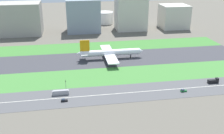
{
  "coord_description": "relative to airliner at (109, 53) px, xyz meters",
  "views": [
    {
      "loc": [
        -30.54,
        -236.44,
        87.2
      ],
      "look_at": [
        3.46,
        -36.5,
        6.0
      ],
      "focal_mm": 41.98,
      "sensor_mm": 36.0,
      "label": 1
    }
  ],
  "objects": [
    {
      "name": "car_1",
      "position": [
        -43.36,
        -78.0,
        -5.31
      ],
      "size": [
        4.4,
        1.8,
        2.0
      ],
      "rotation": [
        0.0,
        0.0,
        3.14
      ],
      "color": "black",
      "rests_on": "highway"
    },
    {
      "name": "fuel_tank_west",
      "position": [
        -14.16,
        159.0,
        1.01
      ],
      "size": [
        23.18,
        23.18,
        14.48
      ],
      "primitive_type": "cylinder",
      "color": "silver",
      "rests_on": "ground_plane"
    },
    {
      "name": "car_2",
      "position": [
        41.93,
        -78.0,
        -5.31
      ],
      "size": [
        4.4,
        1.8,
        2.0
      ],
      "rotation": [
        0.0,
        0.0,
        3.14
      ],
      "color": "#19662D",
      "rests_on": "highway"
    },
    {
      "name": "ground_plane",
      "position": [
        -6.96,
        -0.0,
        -6.23
      ],
      "size": [
        800.0,
        800.0,
        0.0
      ],
      "primitive_type": "plane",
      "color": "#5B564C"
    },
    {
      "name": "grass_median_north",
      "position": [
        -6.96,
        41.0,
        -6.18
      ],
      "size": [
        280.0,
        36.0,
        0.1
      ],
      "primitive_type": "cube",
      "color": "#3D7A33",
      "rests_on": "ground_plane"
    },
    {
      "name": "bus_0",
      "position": [
        -45.69,
        -68.0,
        -4.41
      ],
      "size": [
        11.6,
        2.5,
        3.5
      ],
      "color": "#99999E",
      "rests_on": "highway"
    },
    {
      "name": "runway",
      "position": [
        -6.96,
        -0.0,
        -6.18
      ],
      "size": [
        280.0,
        46.0,
        0.1
      ],
      "primitive_type": "cube",
      "color": "#38383D",
      "rests_on": "ground_plane"
    },
    {
      "name": "fuel_tank_east",
      "position": [
        51.95,
        159.0,
        0.4
      ],
      "size": [
        20.89,
        20.89,
        13.26
      ],
      "primitive_type": "cylinder",
      "color": "silver",
      "rests_on": "ground_plane"
    },
    {
      "name": "cargo_warehouse",
      "position": [
        110.93,
        114.0,
        9.82
      ],
      "size": [
        37.04,
        33.46,
        32.1
      ],
      "primitive_type": "cube",
      "color": "beige",
      "rests_on": "ground_plane"
    },
    {
      "name": "traffic_light",
      "position": [
        -41.94,
        -60.01,
        -1.94
      ],
      "size": [
        0.36,
        0.5,
        7.2
      ],
      "color": "#4C4C51",
      "rests_on": "highway"
    },
    {
      "name": "grass_median_south",
      "position": [
        -6.96,
        -41.0,
        -6.18
      ],
      "size": [
        280.0,
        36.0,
        0.1
      ],
      "primitive_type": "cube",
      "color": "#427F38",
      "rests_on": "ground_plane"
    },
    {
      "name": "terminal_building",
      "position": [
        -96.96,
        114.0,
        13.84
      ],
      "size": [
        51.76,
        38.66,
        40.15
      ],
      "primitive_type": "cube",
      "color": "#9E998E",
      "rests_on": "ground_plane"
    },
    {
      "name": "airliner",
      "position": [
        0.0,
        0.0,
        0.0
      ],
      "size": [
        65.0,
        56.0,
        19.7
      ],
      "color": "white",
      "rests_on": "runway"
    },
    {
      "name": "highway",
      "position": [
        -6.96,
        -73.0,
        -6.18
      ],
      "size": [
        280.0,
        28.0,
        0.1
      ],
      "primitive_type": "cube",
      "color": "#4C4C4F",
      "rests_on": "ground_plane"
    },
    {
      "name": "fuel_tank_centre",
      "position": [
        18.76,
        159.0,
        2.49
      ],
      "size": [
        24.5,
        24.5,
        17.44
      ],
      "primitive_type": "cylinder",
      "color": "silver",
      "rests_on": "ground_plane"
    },
    {
      "name": "highway_centerline",
      "position": [
        -6.96,
        -73.0,
        -6.13
      ],
      "size": [
        266.0,
        0.5,
        0.01
      ],
      "primitive_type": "cube",
      "color": "silver",
      "rests_on": "highway"
    },
    {
      "name": "office_tower",
      "position": [
        48.16,
        114.0,
        16.53
      ],
      "size": [
        40.68,
        31.11,
        45.52
      ],
      "primitive_type": "cube",
      "color": "beige",
      "rests_on": "ground_plane"
    },
    {
      "name": "hangar_building",
      "position": [
        -17.07,
        114.0,
        15.28
      ],
      "size": [
        43.76,
        33.56,
        43.01
      ],
      "primitive_type": "cube",
      "color": "gray",
      "rests_on": "ground_plane"
    },
    {
      "name": "truck_0",
      "position": [
        70.99,
        -68.0,
        -4.56
      ],
      "size": [
        8.4,
        2.5,
        4.0
      ],
      "color": "black",
      "rests_on": "highway"
    }
  ]
}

